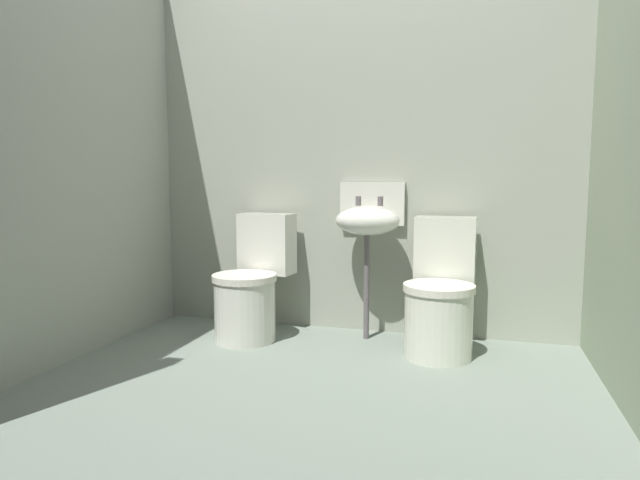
{
  "coord_description": "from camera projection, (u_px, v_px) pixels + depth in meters",
  "views": [
    {
      "loc": [
        0.75,
        -2.33,
        1.0
      ],
      "look_at": [
        0.0,
        0.29,
        0.7
      ],
      "focal_mm": 30.51,
      "sensor_mm": 36.0,
      "label": 1
    }
  ],
  "objects": [
    {
      "name": "ground_plane",
      "position": [
        303.0,
        403.0,
        2.55
      ],
      "size": [
        3.17,
        2.75,
        0.08
      ],
      "primitive_type": "cube",
      "color": "gray"
    },
    {
      "name": "sink",
      "position": [
        368.0,
        220.0,
        3.4
      ],
      "size": [
        0.42,
        0.35,
        0.99
      ],
      "color": "#61595D",
      "rests_on": "ground"
    },
    {
      "name": "wall_back",
      "position": [
        359.0,
        143.0,
        3.58
      ],
      "size": [
        3.17,
        0.1,
        2.49
      ],
      "primitive_type": "cube",
      "color": "#9BA090",
      "rests_on": "ground"
    },
    {
      "name": "toilet_right",
      "position": [
        440.0,
        298.0,
        3.14
      ],
      "size": [
        0.42,
        0.61,
        0.78
      ],
      "rotation": [
        0.0,
        0.0,
        3.09
      ],
      "color": "silver",
      "rests_on": "ground"
    },
    {
      "name": "wall_left",
      "position": [
        51.0,
        135.0,
        2.9
      ],
      "size": [
        0.1,
        2.55,
        2.49
      ],
      "primitive_type": "cube",
      "color": "#9A9D90",
      "rests_on": "ground"
    },
    {
      "name": "toilet_left",
      "position": [
        252.0,
        287.0,
        3.46
      ],
      "size": [
        0.44,
        0.63,
        0.78
      ],
      "rotation": [
        0.0,
        0.0,
        3.03
      ],
      "color": "silver",
      "rests_on": "ground"
    }
  ]
}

